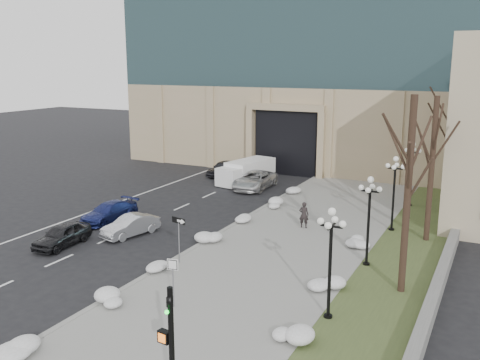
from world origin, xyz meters
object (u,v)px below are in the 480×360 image
object	(u,v)px
car_b	(131,226)
car_c	(109,212)
lamppost_c	(394,183)
pedestrian	(304,215)
box_truck	(246,172)
one_way_sign	(181,227)
lamppost_a	(331,248)
car_e	(224,168)
lamppost_b	(369,209)
car_a	(62,235)
car_d	(255,180)
keep_sign	(173,273)
lamppost_d	(412,165)
traffic_signal	(171,356)

from	to	relation	value
car_b	car_c	bearing A→B (deg)	164.33
car_c	lamppost_c	size ratio (longest dim) A/B	0.91
pedestrian	box_truck	xyz separation A→B (m)	(-9.08, 10.41, -0.03)
one_way_sign	lamppost_a	distance (m)	8.95
one_way_sign	car_e	bearing A→B (deg)	125.68
car_c	lamppost_b	bearing A→B (deg)	4.18
car_a	car_d	distance (m)	18.18
lamppost_a	lamppost_c	distance (m)	13.00
pedestrian	lamppost_a	size ratio (longest dim) A/B	0.35
one_way_sign	keep_sign	bearing A→B (deg)	-48.11
car_c	lamppost_d	distance (m)	21.46
car_b	lamppost_a	size ratio (longest dim) A/B	0.79
car_b	traffic_signal	world-z (taller)	traffic_signal
car_d	traffic_signal	bearing A→B (deg)	-71.45
lamppost_a	lamppost_b	size ratio (longest dim) A/B	1.00
box_truck	lamppost_d	world-z (taller)	lamppost_d
car_e	lamppost_b	distance (m)	24.04
traffic_signal	lamppost_b	size ratio (longest dim) A/B	0.89
keep_sign	lamppost_c	distance (m)	16.32
box_truck	traffic_signal	distance (m)	31.87
box_truck	car_a	bearing A→B (deg)	-84.96
car_d	pedestrian	size ratio (longest dim) A/B	3.13
car_c	lamppost_a	world-z (taller)	lamppost_a
lamppost_c	lamppost_b	bearing A→B (deg)	-90.00
car_e	box_truck	bearing A→B (deg)	-22.42
car_d	lamppost_b	distance (m)	18.23
car_e	box_truck	xyz separation A→B (m)	(3.16, -1.67, 0.24)
car_e	lamppost_a	world-z (taller)	lamppost_a
car_b	traffic_signal	bearing A→B (deg)	-34.54
one_way_sign	lamppost_b	xyz separation A→B (m)	(8.59, 4.19, 0.96)
one_way_sign	traffic_signal	distance (m)	12.28
car_c	box_truck	bearing A→B (deg)	83.55
car_b	lamppost_d	distance (m)	20.26
car_d	car_c	bearing A→B (deg)	-112.00
lamppost_c	lamppost_d	size ratio (longest dim) A/B	1.00
car_a	lamppost_c	bearing A→B (deg)	31.37
car_d	lamppost_d	size ratio (longest dim) A/B	1.10
car_c	keep_sign	world-z (taller)	keep_sign
car_e	box_truck	size ratio (longest dim) A/B	0.64
car_a	keep_sign	bearing A→B (deg)	-23.80
car_c	car_d	distance (m)	13.57
keep_sign	one_way_sign	bearing A→B (deg)	107.12
pedestrian	car_b	bearing A→B (deg)	22.93
box_truck	traffic_signal	size ratio (longest dim) A/B	1.49
car_d	keep_sign	world-z (taller)	keep_sign
lamppost_b	box_truck	bearing A→B (deg)	133.55
box_truck	traffic_signal	world-z (taller)	traffic_signal
box_truck	one_way_sign	distance (m)	19.87
car_b	pedestrian	bearing A→B (deg)	46.75
car_c	box_truck	distance (m)	14.83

